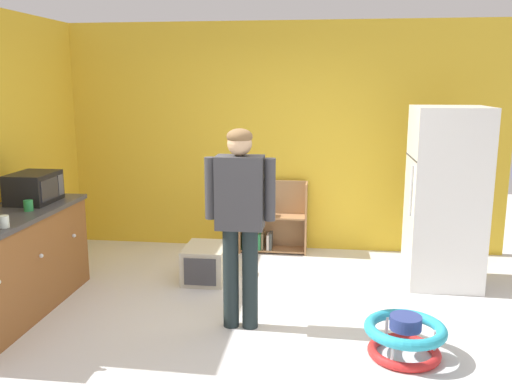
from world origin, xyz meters
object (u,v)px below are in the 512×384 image
refrigerator (446,197)px  white_cup (4,222)px  kitchen_counter (8,266)px  bookshelf (269,221)px  green_cup (28,206)px  baby_walker (405,337)px  pet_carrier (206,263)px  microwave (34,188)px  standing_person (240,211)px

refrigerator → white_cup: size_ratio=18.74×
kitchen_counter → bookshelf: 2.96m
kitchen_counter → green_cup: size_ratio=19.99×
baby_walker → pet_carrier: pet_carrier is taller
pet_carrier → baby_walker: bearing=-37.4°
bookshelf → baby_walker: (1.27, -2.45, -0.20)m
refrigerator → baby_walker: 1.85m
refrigerator → green_cup: refrigerator is taller
bookshelf → microwave: bearing=-141.9°
white_cup → green_cup: 0.56m
microwave → bookshelf: bearing=38.1°
kitchen_counter → microwave: bearing=90.3°
kitchen_counter → baby_walker: (3.31, -0.31, -0.29)m
standing_person → refrigerator: bearing=33.9°
refrigerator → microwave: size_ratio=3.71×
pet_carrier → kitchen_counter: bearing=-144.6°
pet_carrier → white_cup: white_cup is taller
kitchen_counter → white_cup: size_ratio=19.99×
standing_person → microwave: 2.09m
refrigerator → pet_carrier: bearing=-174.7°
bookshelf → standing_person: size_ratio=0.51×
kitchen_counter → refrigerator: (3.89, 1.29, 0.44)m
baby_walker → pet_carrier: size_ratio=1.09×
kitchen_counter → standing_person: size_ratio=1.15×
kitchen_counter → microwave: (-0.00, 0.53, 0.59)m
bookshelf → standing_person: 2.19m
baby_walker → pet_carrier: bearing=142.6°
standing_person → baby_walker: size_ratio=2.74×
standing_person → pet_carrier: 1.41m
refrigerator → bookshelf: bearing=155.4°
white_cup → green_cup: (-0.11, 0.55, 0.00)m
kitchen_counter → green_cup: (0.12, 0.19, 0.50)m
baby_walker → microwave: 3.53m
pet_carrier → green_cup: green_cup is taller
standing_person → microwave: (-2.03, 0.49, 0.05)m
green_cup → refrigerator: bearing=16.2°
pet_carrier → white_cup: (-1.27, -1.42, 0.77)m
kitchen_counter → bookshelf: (2.04, 2.13, -0.09)m
standing_person → baby_walker: bearing=-15.2°
standing_person → baby_walker: standing_person is taller
white_cup → pet_carrier: bearing=48.1°
standing_person → green_cup: (-1.90, 0.16, -0.05)m
refrigerator → standing_person: size_ratio=1.08×
bookshelf → refrigerator: bearing=-24.6°
pet_carrier → microwave: microwave is taller
bookshelf → microwave: size_ratio=1.77×
green_cup → pet_carrier: bearing=32.4°
bookshelf → white_cup: (-1.81, -2.49, 0.59)m
bookshelf → green_cup: green_cup is taller
white_cup → baby_walker: bearing=0.7°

